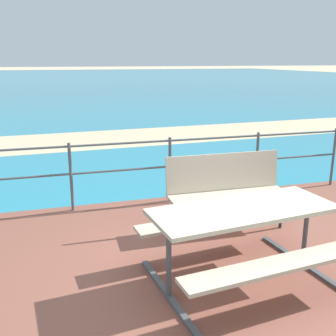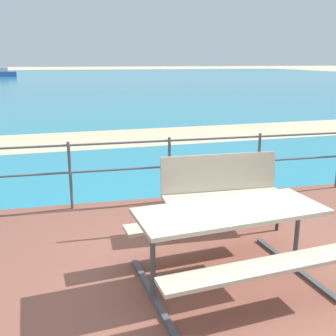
# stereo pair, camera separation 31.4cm
# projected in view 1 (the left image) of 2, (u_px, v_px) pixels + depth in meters

# --- Properties ---
(ground_plane) EXTENTS (240.00, 240.00, 0.00)m
(ground_plane) POSITION_uv_depth(u_px,v_px,m) (238.00, 287.00, 3.92)
(ground_plane) COLOR beige
(patio_paving) EXTENTS (6.40, 5.20, 0.06)m
(patio_paving) POSITION_uv_depth(u_px,v_px,m) (238.00, 285.00, 3.91)
(patio_paving) COLOR brown
(patio_paving) RESTS_ON ground
(sea_water) EXTENTS (90.00, 90.00, 0.01)m
(sea_water) POSITION_uv_depth(u_px,v_px,m) (69.00, 81.00, 40.96)
(sea_water) COLOR teal
(sea_water) RESTS_ON ground
(beach_strip) EXTENTS (54.07, 5.22, 0.01)m
(beach_strip) POSITION_uv_depth(u_px,v_px,m) (116.00, 138.00, 11.25)
(beach_strip) COLOR beige
(beach_strip) RESTS_ON ground
(picnic_table) EXTENTS (1.95, 1.55, 0.77)m
(picnic_table) POSITION_uv_depth(u_px,v_px,m) (243.00, 226.00, 3.79)
(picnic_table) COLOR #BCAD93
(picnic_table) RESTS_ON patio_paving
(park_bench) EXTENTS (1.55, 0.43, 0.97)m
(park_bench) POSITION_uv_depth(u_px,v_px,m) (226.00, 185.00, 5.05)
(park_bench) COLOR #BCAD93
(park_bench) RESTS_ON patio_paving
(railing_fence) EXTENTS (5.94, 0.04, 1.01)m
(railing_fence) POSITION_uv_depth(u_px,v_px,m) (170.00, 161.00, 5.98)
(railing_fence) COLOR #4C5156
(railing_fence) RESTS_ON patio_paving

